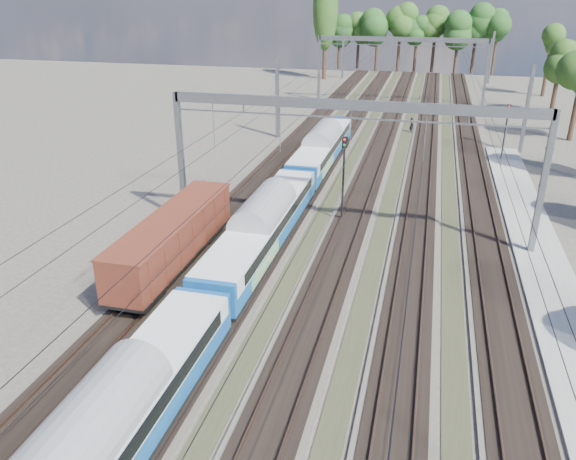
% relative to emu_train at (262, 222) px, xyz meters
% --- Properties ---
extents(track_bed, '(21.00, 130.00, 0.34)m').
position_rel_emu_train_xyz_m(track_bed, '(4.50, 19.30, -2.18)').
color(track_bed, '#47423A').
rests_on(track_bed, ground).
extents(platform, '(3.00, 70.00, 0.30)m').
position_rel_emu_train_xyz_m(platform, '(16.50, -5.70, -2.13)').
color(platform, gray).
rests_on(platform, ground).
extents(catenary, '(25.65, 130.00, 9.00)m').
position_rel_emu_train_xyz_m(catenary, '(4.83, 26.98, 4.12)').
color(catenary, slate).
rests_on(catenary, ground).
extents(tree_belt, '(39.84, 100.52, 12.12)m').
position_rel_emu_train_xyz_m(tree_belt, '(10.09, 71.05, 6.15)').
color(tree_belt, black).
rests_on(tree_belt, ground).
extents(poplar, '(4.40, 4.40, 19.04)m').
position_rel_emu_train_xyz_m(poplar, '(-10.00, 72.30, 9.61)').
color(poplar, black).
rests_on(poplar, ground).
extents(emu_train, '(2.65, 56.06, 3.87)m').
position_rel_emu_train_xyz_m(emu_train, '(0.00, 0.00, 0.00)').
color(emu_train, black).
rests_on(emu_train, ground).
extents(freight_boxcar, '(2.58, 12.43, 3.21)m').
position_rel_emu_train_xyz_m(freight_boxcar, '(-4.50, -2.75, -0.32)').
color(freight_boxcar, black).
rests_on(freight_boxcar, ground).
extents(worker, '(0.64, 0.75, 1.73)m').
position_rel_emu_train_xyz_m(worker, '(7.26, 34.92, -1.41)').
color(worker, black).
rests_on(worker, ground).
extents(signal_near, '(0.42, 0.38, 6.06)m').
position_rel_emu_train_xyz_m(signal_near, '(3.79, 6.92, 1.56)').
color(signal_near, black).
rests_on(signal_near, ground).
extents(signal_far, '(0.35, 0.32, 5.40)m').
position_rel_emu_train_xyz_m(signal_far, '(16.13, 25.28, 1.14)').
color(signal_far, black).
rests_on(signal_far, ground).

